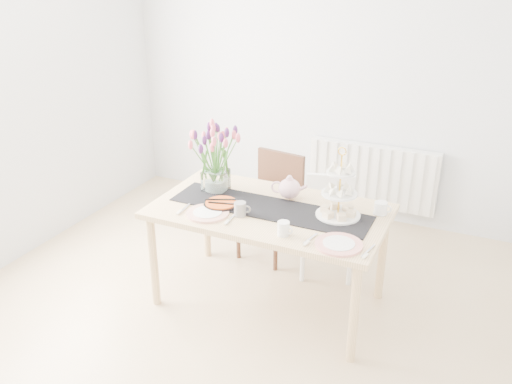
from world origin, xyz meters
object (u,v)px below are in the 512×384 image
at_px(tulip_vase, 215,149).
at_px(tart_tin, 221,204).
at_px(teapot, 289,189).
at_px(mug_grey, 240,209).
at_px(dining_table, 269,219).
at_px(chair_white, 329,218).
at_px(radiator, 372,176).
at_px(plate_left, 208,213).
at_px(mug_white, 283,229).
at_px(plate_right, 339,244).
at_px(cake_stand, 339,200).
at_px(cream_jug, 381,208).
at_px(chair_brown, 274,197).

distance_m(tulip_vase, tart_tin, 0.41).
bearing_deg(teapot, mug_grey, -125.79).
height_order(dining_table, chair_white, chair_white).
height_order(radiator, teapot, teapot).
height_order(radiator, plate_left, plate_left).
bearing_deg(mug_white, plate_right, 14.52).
height_order(tulip_vase, mug_white, tulip_vase).
bearing_deg(tart_tin, mug_grey, -23.36).
relative_size(dining_table, plate_right, 5.54).
bearing_deg(cake_stand, mug_grey, -156.78).
bearing_deg(cream_jug, cake_stand, -146.80).
bearing_deg(tart_tin, radiator, 69.04).
xyz_separation_m(radiator, dining_table, (-0.34, -1.63, 0.22)).
bearing_deg(chair_brown, dining_table, -61.54).
bearing_deg(cake_stand, tart_tin, -167.26).
bearing_deg(mug_white, tulip_vase, 160.55).
bearing_deg(teapot, dining_table, -115.14).
distance_m(radiator, teapot, 1.50).
relative_size(tart_tin, mug_grey, 2.59).
bearing_deg(chair_brown, cake_stand, -32.42).
xyz_separation_m(teapot, tart_tin, (-0.38, -0.31, -0.07)).
height_order(chair_white, plate_left, chair_white).
xyz_separation_m(radiator, plate_right, (0.24, -1.93, 0.31)).
distance_m(radiator, mug_grey, 1.91).
bearing_deg(mug_grey, plate_left, 177.15).
bearing_deg(tulip_vase, radiator, 61.46).
distance_m(mug_grey, plate_right, 0.73).
xyz_separation_m(cake_stand, teapot, (-0.40, 0.13, -0.05)).
bearing_deg(tulip_vase, tart_tin, -53.64).
height_order(cream_jug, mug_white, mug_white).
distance_m(cream_jug, plate_right, 0.55).
height_order(chair_white, tart_tin, tart_tin).
distance_m(dining_table, cream_jug, 0.76).
bearing_deg(tulip_vase, plate_right, -21.23).
xyz_separation_m(cream_jug, plate_right, (-0.13, -0.53, -0.04)).
bearing_deg(tulip_vase, mug_grey, -40.76).
bearing_deg(cream_jug, chair_brown, 155.55).
distance_m(chair_brown, tart_tin, 0.83).
distance_m(chair_brown, plate_left, 0.98).
distance_m(chair_white, plate_left, 1.11).
height_order(plate_left, plate_right, same).
bearing_deg(chair_white, cake_stand, -84.36).
bearing_deg(plate_right, teapot, 135.81).
height_order(tulip_vase, tart_tin, tulip_vase).
height_order(dining_table, cream_jug, cream_jug).
height_order(cake_stand, mug_white, cake_stand).
height_order(teapot, mug_grey, teapot).
relative_size(mug_grey, mug_white, 1.05).
bearing_deg(teapot, chair_brown, 114.97).
xyz_separation_m(tulip_vase, plate_left, (0.14, -0.37, -0.32)).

